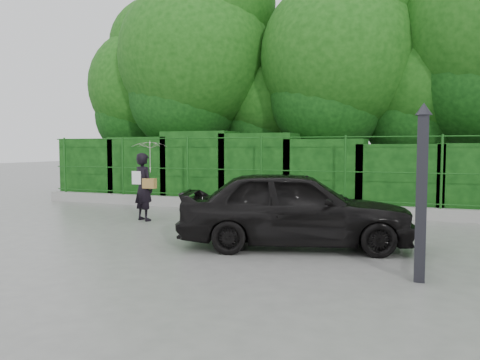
% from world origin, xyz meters
% --- Properties ---
extents(ground, '(80.00, 80.00, 0.00)m').
position_xyz_m(ground, '(0.00, 0.00, 0.00)').
color(ground, gray).
extents(kerb, '(14.00, 0.25, 0.30)m').
position_xyz_m(kerb, '(0.00, 4.50, 0.15)').
color(kerb, '#9E9E99').
rests_on(kerb, ground).
extents(fence, '(14.13, 0.06, 1.80)m').
position_xyz_m(fence, '(0.22, 4.50, 1.20)').
color(fence, '#175116').
rests_on(fence, kerb).
extents(hedge, '(14.20, 1.20, 2.28)m').
position_xyz_m(hedge, '(-0.18, 5.50, 1.04)').
color(hedge, black).
rests_on(hedge, ground).
extents(trees, '(17.10, 6.15, 8.08)m').
position_xyz_m(trees, '(1.14, 7.74, 4.62)').
color(trees, black).
rests_on(trees, ground).
extents(gate, '(0.22, 2.33, 2.36)m').
position_xyz_m(gate, '(4.60, -0.72, 1.19)').
color(gate, '#222228').
rests_on(gate, ground).
extents(woman, '(0.93, 0.87, 1.95)m').
position_xyz_m(woman, '(-1.63, 1.92, 1.26)').
color(woman, black).
rests_on(woman, ground).
extents(car, '(4.41, 2.75, 1.40)m').
position_xyz_m(car, '(2.48, 0.32, 0.70)').
color(car, black).
rests_on(car, ground).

